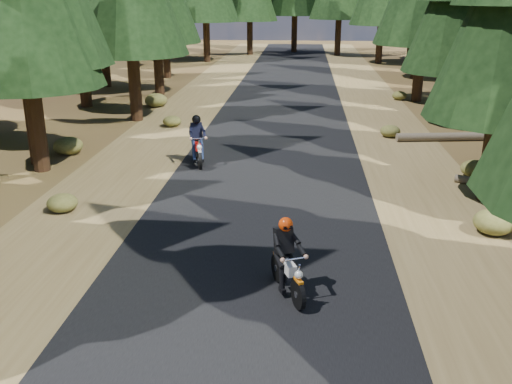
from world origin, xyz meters
TOP-DOWN VIEW (x-y plane):
  - ground at (0.00, 0.00)m, footprint 120.00×120.00m
  - road at (0.00, 5.00)m, footprint 6.00×100.00m
  - shoulder_l at (-4.60, 5.00)m, footprint 3.20×100.00m
  - shoulder_r at (4.60, 5.00)m, footprint 3.20×100.00m
  - log_near at (7.24, 11.28)m, footprint 5.30×1.06m
  - understory_shrubs at (-0.58, 7.29)m, footprint 14.46×28.93m
  - rider_lead at (0.81, -1.14)m, footprint 1.10×1.74m
  - rider_follow at (-2.40, 7.26)m, footprint 1.02×1.89m

SIDE VIEW (x-z plane):
  - ground at x=0.00m, z-range 0.00..0.00m
  - shoulder_l at x=-4.60m, z-range 0.00..0.01m
  - shoulder_r at x=4.60m, z-range 0.00..0.01m
  - road at x=0.00m, z-range 0.00..0.01m
  - log_near at x=7.24m, z-range 0.00..0.32m
  - understory_shrubs at x=-0.58m, z-range -0.06..0.60m
  - rider_lead at x=0.81m, z-range -0.24..1.25m
  - rider_follow at x=-2.40m, z-range -0.26..1.35m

